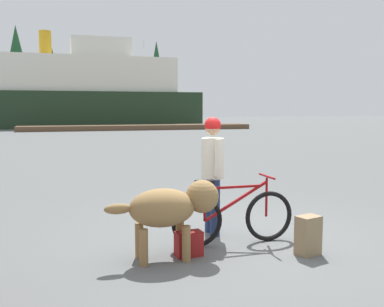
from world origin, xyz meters
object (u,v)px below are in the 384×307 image
(bicycle, at_px, (233,216))
(ferry_boat, at_px, (78,94))
(dog, at_px, (171,207))
(backpack, at_px, (308,235))
(person_cyclist, at_px, (212,165))
(handbag_pannier, at_px, (189,244))
(sailboat_moored, at_px, (144,120))

(bicycle, bearing_deg, ferry_boat, 90.75)
(dog, relative_size, backpack, 2.85)
(person_cyclist, bearing_deg, dog, -133.83)
(handbag_pannier, relative_size, sailboat_moored, 0.04)
(dog, bearing_deg, ferry_boat, 89.40)
(dog, distance_m, ferry_boat, 38.53)
(person_cyclist, height_order, ferry_boat, ferry_boat)
(person_cyclist, xyz_separation_m, backpack, (0.82, -1.17, -0.75))
(bicycle, xyz_separation_m, sailboat_moored, (6.42, 41.20, 0.12))
(dog, bearing_deg, backpack, -11.56)
(handbag_pannier, xyz_separation_m, sailboat_moored, (7.10, 41.48, 0.34))
(bicycle, distance_m, handbag_pannier, 0.76)
(bicycle, height_order, ferry_boat, ferry_boat)
(handbag_pannier, distance_m, ferry_boat, 38.53)
(bicycle, relative_size, sailboat_moored, 0.19)
(backpack, xyz_separation_m, sailboat_moored, (5.69, 41.84, 0.26))
(bicycle, bearing_deg, person_cyclist, 100.28)
(ferry_boat, distance_m, sailboat_moored, 8.01)
(person_cyclist, bearing_deg, backpack, -55.00)
(backpack, distance_m, ferry_boat, 38.91)
(backpack, bearing_deg, bicycle, 138.53)
(bicycle, xyz_separation_m, dog, (-0.90, -0.31, 0.25))
(handbag_pannier, relative_size, ferry_boat, 0.01)
(person_cyclist, height_order, handbag_pannier, person_cyclist)
(person_cyclist, xyz_separation_m, ferry_boat, (-0.40, 37.61, 2.14))
(handbag_pannier, bearing_deg, backpack, -14.44)
(handbag_pannier, bearing_deg, ferry_boat, 89.73)
(backpack, relative_size, handbag_pannier, 1.49)
(person_cyclist, distance_m, sailboat_moored, 41.19)
(handbag_pannier, bearing_deg, person_cyclist, 54.41)
(dog, bearing_deg, person_cyclist, 46.17)
(bicycle, bearing_deg, backpack, -41.47)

